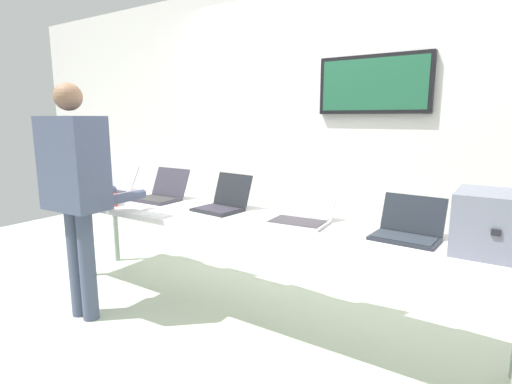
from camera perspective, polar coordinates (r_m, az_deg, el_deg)
name	(u,v)px	position (r m, az deg, el deg)	size (l,w,h in m)	color
ground	(239,317)	(3.08, -2.42, -17.28)	(8.00, 8.00, 0.04)	#B3C0A9
back_wall	(313,127)	(3.69, 8.04, 9.10)	(8.00, 0.11, 2.64)	silver
workbench	(238,223)	(2.82, -2.53, -4.44)	(3.58, 0.70, 0.73)	silver
equipment_box	(498,224)	(2.36, 31.10, -3.84)	(0.40, 0.39, 0.32)	slate
laptop_station_0	(113,186)	(3.95, -19.55, 0.75)	(0.38, 0.37, 0.23)	#ABAEB3
laptop_station_1	(161,193)	(3.48, -13.25, -0.12)	(0.37, 0.36, 0.25)	#383540
laptop_station_2	(223,202)	(3.02, -4.68, -1.42)	(0.37, 0.37, 0.26)	#212428
laptop_station_3	(302,213)	(2.69, 6.60, -3.00)	(0.40, 0.41, 0.25)	#B1B0B4
laptop_station_4	(408,229)	(2.47, 20.68, -4.93)	(0.37, 0.32, 0.23)	#1F242B
person	(76,181)	(3.00, -24.12, 1.48)	(0.45, 0.60, 1.64)	#454E68
coffee_mug	(113,200)	(3.34, -19.61, -1.09)	(0.07, 0.07, 0.09)	#C8443C
paper_sheet	(162,211)	(3.05, -13.18, -2.67)	(0.26, 0.33, 0.00)	white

